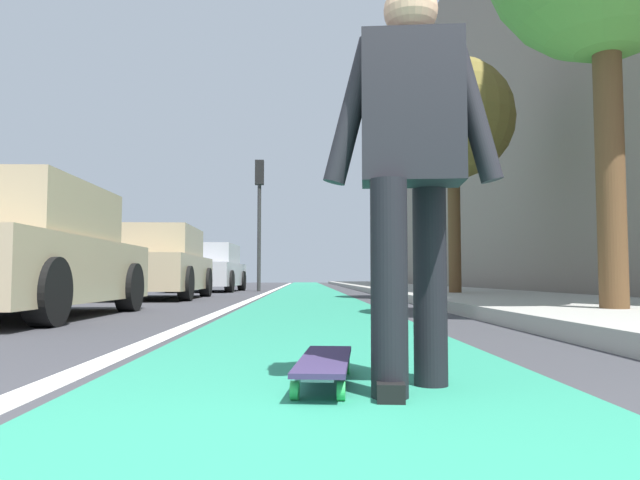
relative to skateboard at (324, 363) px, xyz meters
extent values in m
plane|color=#38383D|center=(8.59, 0.00, -0.09)|extent=(80.00, 80.00, 0.00)
cube|color=#288466|center=(22.59, 0.00, -0.09)|extent=(56.00, 2.00, 0.00)
cube|color=silver|center=(18.59, 1.15, -0.09)|extent=(52.00, 0.16, 0.01)
cube|color=#9E9B93|center=(16.59, -3.33, -0.02)|extent=(52.00, 3.20, 0.15)
cube|color=gray|center=(20.59, -5.92, 5.68)|extent=(40.00, 1.20, 11.56)
cylinder|color=green|center=(0.31, 0.05, -0.06)|extent=(0.07, 0.04, 0.07)
cylinder|color=green|center=(0.29, -0.12, -0.06)|extent=(0.07, 0.04, 0.07)
cylinder|color=green|center=(-0.29, 0.12, -0.06)|extent=(0.07, 0.04, 0.07)
cylinder|color=green|center=(-0.31, -0.05, -0.06)|extent=(0.07, 0.04, 0.07)
cube|color=silver|center=(0.30, -0.03, -0.01)|extent=(0.07, 0.13, 0.02)
cube|color=silver|center=(-0.30, 0.03, -0.01)|extent=(0.07, 0.13, 0.02)
cube|color=#33284C|center=(0.00, 0.00, 0.01)|extent=(0.86, 0.28, 0.02)
cylinder|color=black|center=(-0.26, -0.24, 0.32)|extent=(0.14, 0.14, 0.82)
cylinder|color=black|center=(-0.02, -0.44, 0.32)|extent=(0.14, 0.14, 0.82)
cube|color=black|center=(-0.26, -0.24, -0.06)|extent=(0.27, 0.13, 0.07)
cube|color=black|center=(-0.15, -0.35, 1.03)|extent=(0.28, 0.42, 0.60)
cylinder|color=black|center=(-0.13, -0.11, 1.03)|extent=(0.11, 0.24, 0.60)
cylinder|color=black|center=(-0.17, -0.59, 1.03)|extent=(0.11, 0.24, 0.60)
sphere|color=tan|center=(-0.15, -0.35, 1.44)|extent=(0.22, 0.22, 0.22)
cube|color=tan|center=(4.18, 3.22, 0.43)|extent=(4.01, 1.76, 0.70)
cube|color=tan|center=(4.03, 3.22, 1.08)|extent=(2.21, 1.61, 0.60)
cube|color=#4C606B|center=(5.13, 3.22, 1.08)|extent=(0.04, 1.54, 0.51)
cylinder|color=black|center=(5.42, 4.05, 0.22)|extent=(0.63, 0.22, 0.63)
cylinder|color=black|center=(5.42, 2.39, 0.22)|extent=(0.63, 0.22, 0.63)
cylinder|color=black|center=(2.94, 2.40, 0.22)|extent=(0.63, 0.22, 0.63)
cube|color=tan|center=(10.10, 3.19, 0.45)|extent=(4.18, 1.86, 0.70)
cube|color=tan|center=(9.95, 3.19, 1.10)|extent=(2.31, 1.68, 0.60)
cube|color=#4C606B|center=(11.09, 3.21, 1.10)|extent=(0.07, 1.57, 0.51)
cylinder|color=black|center=(11.37, 4.07, 0.24)|extent=(0.67, 0.23, 0.67)
cylinder|color=black|center=(11.41, 2.37, 0.24)|extent=(0.67, 0.23, 0.67)
cylinder|color=black|center=(8.80, 4.02, 0.24)|extent=(0.67, 0.23, 0.67)
cylinder|color=black|center=(8.83, 2.32, 0.24)|extent=(0.67, 0.23, 0.67)
cube|color=#B7B7BC|center=(16.40, 3.12, 0.44)|extent=(4.25, 2.00, 0.70)
cube|color=#B7B7BC|center=(16.25, 3.13, 1.09)|extent=(2.36, 1.78, 0.60)
cube|color=#4C606B|center=(17.40, 3.09, 1.09)|extent=(0.10, 1.63, 0.51)
cylinder|color=black|center=(17.72, 3.96, 0.23)|extent=(0.66, 0.24, 0.66)
cylinder|color=black|center=(17.66, 2.20, 0.23)|extent=(0.66, 0.24, 0.66)
cylinder|color=black|center=(15.13, 4.05, 0.23)|extent=(0.66, 0.24, 0.66)
cylinder|color=black|center=(15.07, 2.29, 0.23)|extent=(0.66, 0.24, 0.66)
cylinder|color=#2D2D2D|center=(16.69, 1.55, 1.63)|extent=(0.12, 0.12, 3.46)
cube|color=black|center=(16.69, 1.55, 3.76)|extent=(0.24, 0.28, 0.80)
sphere|color=#360606|center=(16.82, 1.55, 4.02)|extent=(0.16, 0.16, 0.16)
sphere|color=#392907|center=(16.82, 1.55, 3.76)|extent=(0.16, 0.16, 0.16)
sphere|color=green|center=(16.82, 1.55, 3.50)|extent=(0.16, 0.16, 0.16)
cylinder|color=brown|center=(3.22, -2.93, 1.41)|extent=(0.27, 0.27, 3.00)
cylinder|color=brown|center=(9.31, -2.93, 1.31)|extent=(0.25, 0.25, 2.81)
sphere|color=olive|center=(9.31, -2.93, 3.58)|extent=(2.48, 2.48, 2.48)
camera|label=1|loc=(-2.49, 0.08, 0.35)|focal=33.33mm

